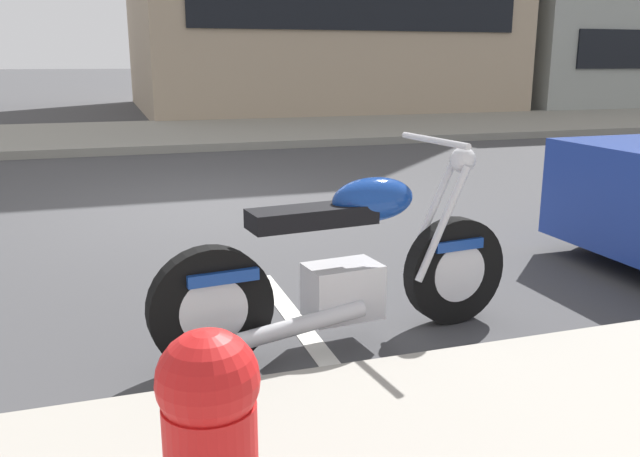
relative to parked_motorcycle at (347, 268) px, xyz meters
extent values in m
plane|color=#3D3D3F|center=(-0.18, 3.88, -0.43)|extent=(260.00, 260.00, 0.00)
cube|color=gray|center=(11.82, 10.70, -0.36)|extent=(120.00, 5.00, 0.14)
cube|color=silver|center=(-0.18, 0.17, -0.43)|extent=(0.12, 2.20, 0.01)
cylinder|color=black|center=(0.71, 0.08, -0.11)|extent=(0.65, 0.18, 0.64)
cylinder|color=silver|center=(0.71, 0.08, -0.11)|extent=(0.36, 0.16, 0.35)
cylinder|color=black|center=(-0.76, -0.08, -0.11)|extent=(0.65, 0.18, 0.64)
cylinder|color=silver|center=(-0.76, -0.08, -0.11)|extent=(0.36, 0.16, 0.35)
cube|color=silver|center=(-0.02, 0.00, -0.13)|extent=(0.43, 0.30, 0.30)
cube|color=black|center=(-0.20, -0.02, 0.31)|extent=(0.70, 0.30, 0.10)
ellipsoid|color=navy|center=(0.16, 0.02, 0.37)|extent=(0.50, 0.29, 0.24)
cube|color=navy|center=(-0.71, -0.08, 0.07)|extent=(0.38, 0.22, 0.06)
cube|color=navy|center=(0.69, 0.08, 0.07)|extent=(0.34, 0.20, 0.06)
cylinder|color=silver|center=(0.56, 0.14, 0.21)|extent=(0.34, 0.08, 0.65)
cylinder|color=silver|center=(0.57, 0.00, 0.21)|extent=(0.34, 0.08, 0.65)
cylinder|color=silver|center=(0.53, 0.06, 0.67)|extent=(0.11, 0.62, 0.04)
sphere|color=silver|center=(0.73, 0.09, 0.55)|extent=(0.15, 0.15, 0.15)
cylinder|color=silver|center=(-0.30, -0.17, -0.22)|extent=(0.71, 0.17, 0.16)
cylinder|color=black|center=(2.84, 1.17, -0.12)|extent=(0.62, 0.22, 0.62)
sphere|color=red|center=(-1.02, -1.85, 0.40)|extent=(0.24, 0.24, 0.24)
cube|color=black|center=(5.17, 12.97, 2.38)|extent=(8.73, 0.06, 1.10)
camera|label=1|loc=(-1.21, -3.23, 1.10)|focal=37.21mm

